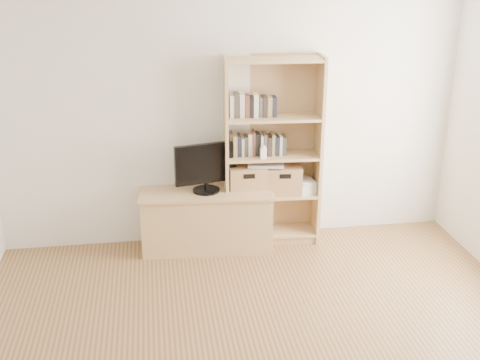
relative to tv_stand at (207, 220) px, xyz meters
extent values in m
cube|color=silver|center=(0.27, 0.23, 1.01)|extent=(4.50, 0.02, 2.60)
cube|color=tan|center=(0.00, 0.00, 0.00)|extent=(1.28, 0.56, 0.57)
cube|color=tan|center=(0.66, 0.07, 0.65)|extent=(0.95, 0.39, 1.86)
cube|color=black|center=(0.00, 0.00, 0.55)|extent=(0.60, 0.17, 0.47)
cube|color=#322621|center=(0.66, 0.09, 0.73)|extent=(0.75, 0.20, 0.20)
cube|color=#322621|center=(0.45, 0.10, 1.11)|extent=(0.41, 0.17, 0.21)
cube|color=white|center=(0.55, -0.03, 0.68)|extent=(0.06, 0.04, 0.11)
cube|color=#A4784A|center=(0.41, 0.08, 0.38)|extent=(0.36, 0.30, 0.29)
cube|color=#A4784A|center=(0.77, 0.06, 0.37)|extent=(0.37, 0.31, 0.28)
cube|color=silver|center=(0.59, 0.06, 0.54)|extent=(0.38, 0.30, 0.03)
cube|color=#BCB7AE|center=(0.98, 0.04, 0.29)|extent=(0.20, 0.27, 0.11)
camera|label=1|loc=(-0.48, -5.35, 2.48)|focal=45.00mm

